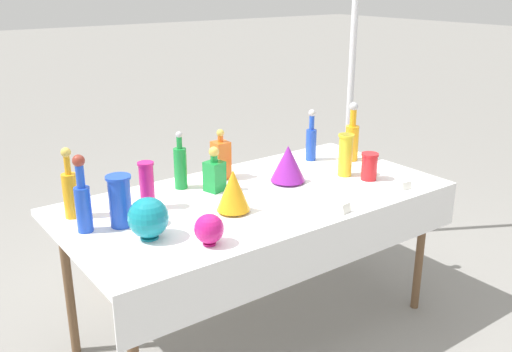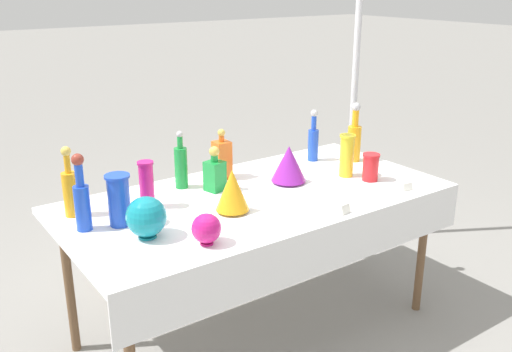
{
  "view_description": "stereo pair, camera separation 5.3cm",
  "coord_description": "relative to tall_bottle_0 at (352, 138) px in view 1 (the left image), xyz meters",
  "views": [
    {
      "loc": [
        -1.55,
        -2.11,
        1.77
      ],
      "look_at": [
        0.0,
        0.0,
        0.86
      ],
      "focal_mm": 40.0,
      "sensor_mm": 36.0,
      "label": 1
    },
    {
      "loc": [
        -1.5,
        -2.14,
        1.77
      ],
      "look_at": [
        0.0,
        0.0,
        0.86
      ],
      "focal_mm": 40.0,
      "sensor_mm": 36.0,
      "label": 2
    }
  ],
  "objects": [
    {
      "name": "tall_bottle_2",
      "position": [
        -1.61,
        0.13,
        -0.01
      ],
      "size": [
        0.07,
        0.07,
        0.32
      ],
      "color": "orange",
      "rests_on": "display_table"
    },
    {
      "name": "price_tag_center",
      "position": [
        -0.59,
        -0.56,
        -0.11
      ],
      "size": [
        0.06,
        0.03,
        0.04
      ],
      "primitive_type": "cube",
      "rotation": [
        -0.21,
        0.0,
        0.17
      ],
      "color": "white",
      "rests_on": "display_table"
    },
    {
      "name": "tall_bottle_4",
      "position": [
        -1.61,
        -0.05,
        0.01
      ],
      "size": [
        0.07,
        0.07,
        0.34
      ],
      "color": "blue",
      "rests_on": "display_table"
    },
    {
      "name": "slender_vase_1",
      "position": [
        -0.23,
        -0.18,
        -0.01
      ],
      "size": [
        0.09,
        0.09,
        0.23
      ],
      "color": "yellow",
      "rests_on": "display_table"
    },
    {
      "name": "slender_vase_2",
      "position": [
        -1.47,
        -0.08,
        -0.01
      ],
      "size": [
        0.11,
        0.11,
        0.23
      ],
      "color": "blue",
      "rests_on": "display_table"
    },
    {
      "name": "price_tag_left",
      "position": [
        -0.13,
        -0.52,
        -0.12
      ],
      "size": [
        0.06,
        0.02,
        0.04
      ],
      "primitive_type": "cube",
      "rotation": [
        -0.21,
        0.0,
        -0.1
      ],
      "color": "white",
      "rests_on": "display_table"
    },
    {
      "name": "tall_bottle_3",
      "position": [
        -1.03,
        0.18,
        -0.02
      ],
      "size": [
        0.07,
        0.07,
        0.3
      ],
      "color": "#198C38",
      "rests_on": "display_table"
    },
    {
      "name": "canopy_pole",
      "position": [
        0.4,
        0.42,
        0.18
      ],
      "size": [
        0.18,
        0.18,
        2.69
      ],
      "color": "silver",
      "rests_on": "ground"
    },
    {
      "name": "fluted_vase_1",
      "position": [
        -0.54,
        -0.08,
        -0.03
      ],
      "size": [
        0.18,
        0.18,
        0.2
      ],
      "color": "purple",
      "rests_on": "display_table"
    },
    {
      "name": "cardboard_box_behind_left",
      "position": [
        -0.89,
        0.72,
        -0.73
      ],
      "size": [
        0.53,
        0.41,
        0.4
      ],
      "color": "tan",
      "rests_on": "ground"
    },
    {
      "name": "display_table",
      "position": [
        -0.79,
        -0.16,
        -0.19
      ],
      "size": [
        1.9,
        0.95,
        0.76
      ],
      "color": "white",
      "rests_on": "ground"
    },
    {
      "name": "tall_bottle_1",
      "position": [
        -0.19,
        0.14,
        -0.01
      ],
      "size": [
        0.06,
        0.06,
        0.3
      ],
      "color": "blue",
      "rests_on": "display_table"
    },
    {
      "name": "square_decanter_0",
      "position": [
        -0.79,
        0.18,
        -0.02
      ],
      "size": [
        0.08,
        0.08,
        0.27
      ],
      "color": "orange",
      "rests_on": "display_table"
    },
    {
      "name": "fluted_vase_0",
      "position": [
        -1.0,
        -0.24,
        -0.03
      ],
      "size": [
        0.15,
        0.15,
        0.2
      ],
      "color": "orange",
      "rests_on": "display_table"
    },
    {
      "name": "round_bowl_1",
      "position": [
        -1.43,
        -0.27,
        -0.04
      ],
      "size": [
        0.17,
        0.17,
        0.18
      ],
      "color": "teal",
      "rests_on": "display_table"
    },
    {
      "name": "tall_bottle_0",
      "position": [
        0.0,
        0.0,
        0.0
      ],
      "size": [
        0.08,
        0.08,
        0.34
      ],
      "color": "orange",
      "rests_on": "display_table"
    },
    {
      "name": "round_bowl_0",
      "position": [
        -1.26,
        -0.46,
        -0.07
      ],
      "size": [
        0.12,
        0.12,
        0.13
      ],
      "color": "#C61972",
      "rests_on": "display_table"
    },
    {
      "name": "square_decanter_1",
      "position": [
        -0.92,
        0.04,
        -0.04
      ],
      "size": [
        0.1,
        0.1,
        0.23
      ],
      "color": "#198C38",
      "rests_on": "display_table"
    },
    {
      "name": "slender_vase_3",
      "position": [
        -0.17,
        -0.3,
        -0.06
      ],
      "size": [
        0.09,
        0.09,
        0.14
      ],
      "color": "red",
      "rests_on": "display_table"
    },
    {
      "name": "ground_plane",
      "position": [
        -0.79,
        -0.13,
        -0.9
      ],
      "size": [
        40.0,
        40.0,
        0.0
      ],
      "primitive_type": "plane",
      "color": "gray"
    },
    {
      "name": "slender_vase_0",
      "position": [
        -1.29,
        0.03,
        -0.02
      ],
      "size": [
        0.08,
        0.08,
        0.22
      ],
      "color": "#C61972",
      "rests_on": "display_table"
    }
  ]
}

